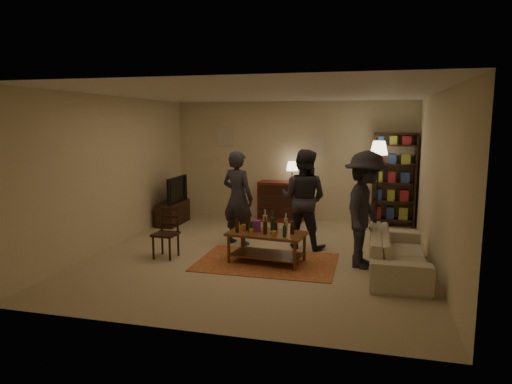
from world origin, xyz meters
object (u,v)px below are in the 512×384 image
(tv_stand, at_px, (173,207))
(floor_lamp, at_px, (379,154))
(bookshelf, at_px, (394,179))
(person_right, at_px, (303,199))
(person_by_sofa, at_px, (365,210))
(dresser, at_px, (281,200))
(sofa, at_px, (398,253))
(person_left, at_px, (238,198))
(coffee_table, at_px, (267,236))
(dining_chair, at_px, (167,231))

(tv_stand, bearing_deg, floor_lamp, 7.49)
(bookshelf, relative_size, person_right, 1.14)
(person_right, relative_size, person_by_sofa, 0.98)
(person_right, bearing_deg, person_by_sofa, 154.12)
(tv_stand, relative_size, dresser, 0.78)
(person_right, bearing_deg, tv_stand, -8.10)
(sofa, bearing_deg, person_by_sofa, 72.78)
(dresser, height_order, person_right, person_right)
(person_right, xyz_separation_m, person_by_sofa, (1.08, -0.87, 0.02))
(person_left, relative_size, person_by_sofa, 0.96)
(floor_lamp, distance_m, sofa, 3.07)
(coffee_table, bearing_deg, person_by_sofa, 6.21)
(dresser, xyz_separation_m, floor_lamp, (2.10, -0.34, 1.10))
(coffee_table, distance_m, dining_chair, 1.69)
(sofa, relative_size, person_by_sofa, 1.15)
(dresser, distance_m, bookshelf, 2.50)
(coffee_table, xyz_separation_m, bookshelf, (2.06, 3.19, 0.60))
(coffee_table, relative_size, floor_lamp, 0.70)
(tv_stand, bearing_deg, sofa, -25.34)
(floor_lamp, bearing_deg, tv_stand, -172.51)
(bookshelf, distance_m, person_by_sofa, 3.08)
(person_right, bearing_deg, floor_lamp, -113.55)
(dining_chair, height_order, person_right, person_right)
(dining_chair, height_order, dresser, dresser)
(dining_chair, bearing_deg, sofa, 4.68)
(coffee_table, xyz_separation_m, dining_chair, (-1.69, -0.10, 0.02))
(person_by_sofa, bearing_deg, person_left, 82.56)
(bookshelf, xyz_separation_m, person_by_sofa, (-0.55, -3.03, -0.13))
(dining_chair, distance_m, person_right, 2.44)
(tv_stand, bearing_deg, bookshelf, 11.80)
(person_right, bearing_deg, coffee_table, 80.20)
(person_left, bearing_deg, dresser, -81.20)
(dining_chair, bearing_deg, person_by_sofa, 7.72)
(coffee_table, relative_size, sofa, 0.62)
(tv_stand, height_order, floor_lamp, floor_lamp)
(bookshelf, bearing_deg, sofa, -90.82)
(dresser, relative_size, person_left, 0.79)
(dining_chair, xyz_separation_m, person_by_sofa, (3.20, 0.27, 0.46))
(sofa, height_order, person_left, person_left)
(person_right, bearing_deg, bookshelf, -114.18)
(tv_stand, height_order, person_left, person_left)
(dresser, bearing_deg, person_by_sofa, -57.40)
(coffee_table, bearing_deg, tv_stand, 139.95)
(dresser, distance_m, person_left, 2.23)
(coffee_table, height_order, dining_chair, dining_chair)
(dining_chair, bearing_deg, person_right, 31.18)
(coffee_table, height_order, person_right, person_right)
(sofa, xyz_separation_m, person_by_sofa, (-0.50, 0.15, 0.60))
(sofa, distance_m, person_left, 3.00)
(tv_stand, xyz_separation_m, person_by_sofa, (4.14, -2.05, 0.52))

